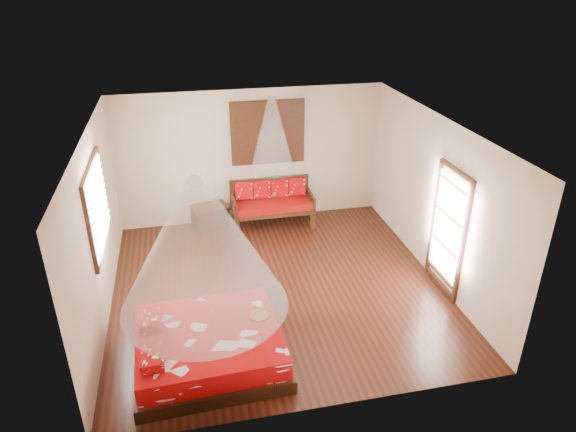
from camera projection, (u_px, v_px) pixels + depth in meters
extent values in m
cube|color=black|center=(277.00, 287.00, 8.82)|extent=(5.50, 5.50, 0.02)
cube|color=silver|center=(276.00, 128.00, 7.58)|extent=(5.50, 5.50, 0.02)
cube|color=beige|center=(96.00, 230.00, 7.68)|extent=(0.02, 5.50, 2.80)
cube|color=beige|center=(435.00, 198.00, 8.73)|extent=(0.02, 5.50, 2.80)
cube|color=beige|center=(251.00, 157.00, 10.62)|extent=(5.50, 0.02, 2.80)
cube|color=beige|center=(324.00, 317.00, 5.78)|extent=(5.50, 0.02, 2.80)
cube|color=black|center=(210.00, 355.00, 7.13)|extent=(2.09, 1.90, 0.20)
cube|color=#A00507|center=(209.00, 340.00, 7.02)|extent=(1.98, 1.80, 0.30)
cube|color=#A00507|center=(152.00, 356.00, 6.42)|extent=(0.31, 0.54, 0.13)
cube|color=#A00507|center=(151.00, 319.00, 7.09)|extent=(0.31, 0.54, 0.13)
cube|color=black|center=(238.00, 226.00, 10.39)|extent=(0.08, 0.08, 0.42)
cube|color=black|center=(313.00, 219.00, 10.69)|extent=(0.08, 0.08, 0.42)
cube|color=black|center=(234.00, 213.00, 10.94)|extent=(0.08, 0.08, 0.42)
cube|color=black|center=(305.00, 206.00, 11.24)|extent=(0.08, 0.08, 0.42)
cube|color=black|center=(273.00, 209.00, 10.74)|extent=(1.69, 0.75, 0.08)
cube|color=#860A04|center=(273.00, 204.00, 10.69)|extent=(1.63, 0.69, 0.14)
cube|color=black|center=(270.00, 190.00, 10.90)|extent=(1.69, 0.06, 0.55)
cube|color=black|center=(234.00, 205.00, 10.51)|extent=(0.06, 0.75, 0.30)
cube|color=black|center=(310.00, 198.00, 10.82)|extent=(0.06, 0.75, 0.30)
cube|color=#A00507|center=(244.00, 191.00, 10.66)|extent=(0.36, 0.19, 0.37)
cube|color=#A00507|center=(262.00, 190.00, 10.73)|extent=(0.36, 0.19, 0.37)
cube|color=#A00507|center=(279.00, 188.00, 10.80)|extent=(0.36, 0.19, 0.37)
cube|color=#A00507|center=(297.00, 187.00, 10.88)|extent=(0.36, 0.19, 0.37)
cube|color=black|center=(210.00, 218.00, 10.69)|extent=(0.79, 0.65, 0.45)
cube|color=black|center=(210.00, 207.00, 10.58)|extent=(0.83, 0.70, 0.05)
cube|color=black|center=(268.00, 133.00, 10.44)|extent=(1.52, 0.06, 1.32)
cube|color=black|center=(268.00, 133.00, 10.43)|extent=(1.35, 0.04, 1.10)
cube|color=black|center=(97.00, 206.00, 7.73)|extent=(0.08, 1.74, 1.34)
cube|color=silver|center=(100.00, 206.00, 7.73)|extent=(0.04, 1.54, 1.10)
cube|color=black|center=(448.00, 233.00, 8.35)|extent=(0.08, 1.02, 2.16)
cube|color=white|center=(447.00, 227.00, 8.30)|extent=(0.03, 0.82, 1.70)
cylinder|color=brown|center=(259.00, 316.00, 7.25)|extent=(0.28, 0.28, 0.03)
cone|color=white|center=(201.00, 245.00, 6.36)|extent=(2.18, 2.18, 1.80)
cone|color=white|center=(272.00, 135.00, 9.98)|extent=(0.89, 0.89, 1.50)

